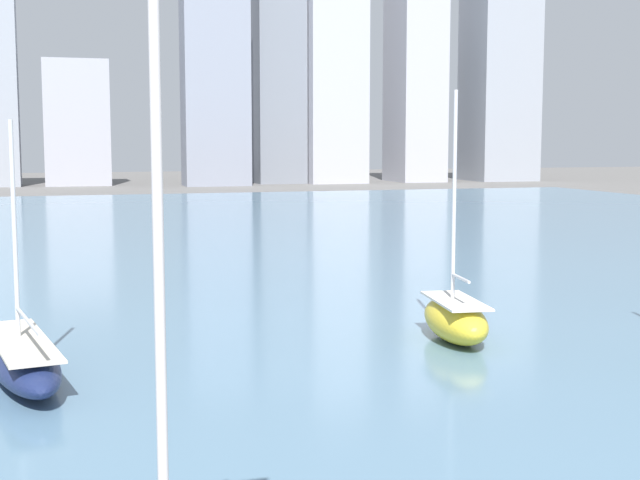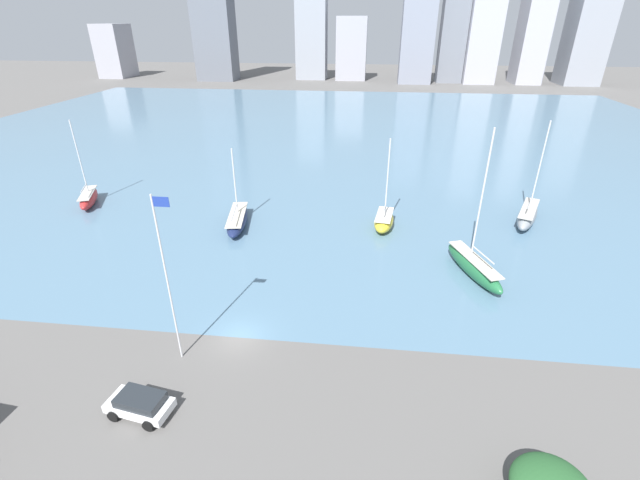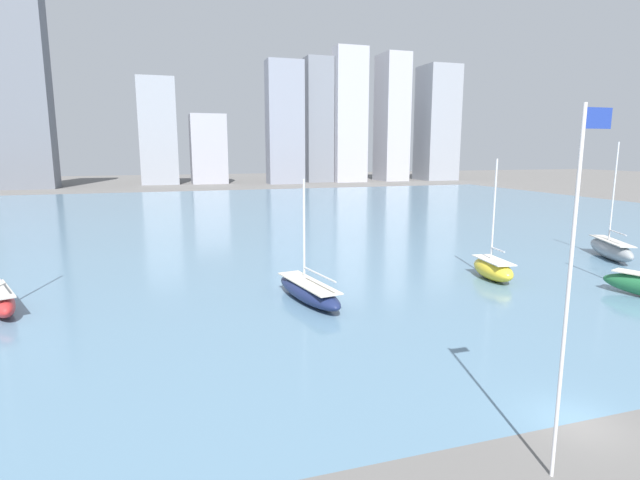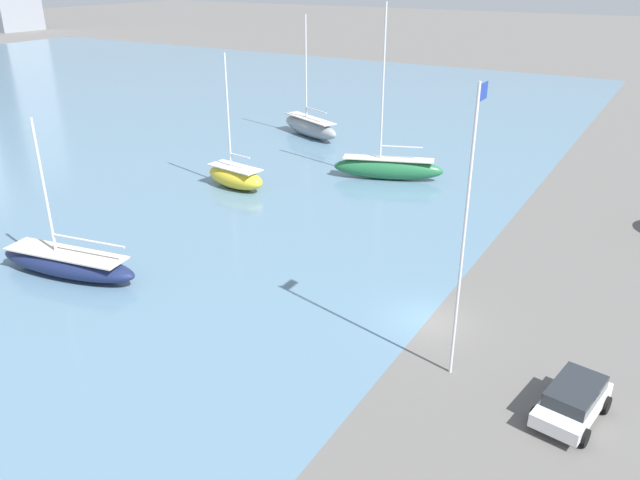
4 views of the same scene
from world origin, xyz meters
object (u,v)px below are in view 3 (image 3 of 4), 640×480
(flag_pole, at_px, (570,288))
(sailboat_gray, at_px, (611,249))
(sailboat_yellow, at_px, (493,269))
(sailboat_navy, at_px, (308,291))

(flag_pole, height_order, sailboat_gray, flag_pole)
(sailboat_gray, bearing_deg, flag_pole, -115.87)
(sailboat_yellow, bearing_deg, sailboat_navy, -168.12)
(flag_pole, height_order, sailboat_navy, flag_pole)
(sailboat_gray, relative_size, sailboat_navy, 1.28)
(flag_pole, relative_size, sailboat_navy, 1.34)
(sailboat_gray, bearing_deg, sailboat_yellow, -144.42)
(sailboat_navy, bearing_deg, sailboat_yellow, -5.27)
(flag_pole, xyz_separation_m, sailboat_gray, (34.94, 29.29, -6.24))
(flag_pole, bearing_deg, sailboat_gray, 39.97)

